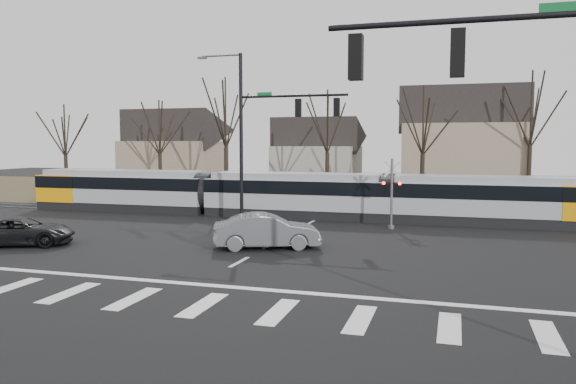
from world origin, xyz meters
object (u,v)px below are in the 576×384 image
(suv, at_px, (22,232))
(rail_crossing_signal, at_px, (392,196))
(sedan, at_px, (267,231))
(tram, at_px, (294,193))

(suv, xyz_separation_m, rail_crossing_signal, (16.37, 10.23, 1.22))
(sedan, xyz_separation_m, rail_crossing_signal, (4.89, 7.58, 1.08))
(tram, distance_m, suv, 16.57)
(rail_crossing_signal, bearing_deg, suv, -147.99)
(tram, xyz_separation_m, rail_crossing_signal, (6.72, -3.21, 0.30))
(tram, distance_m, rail_crossing_signal, 7.45)
(tram, height_order, sedan, tram)
(tram, relative_size, suv, 7.31)
(sedan, distance_m, rail_crossing_signal, 9.09)
(sedan, bearing_deg, tram, -12.65)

